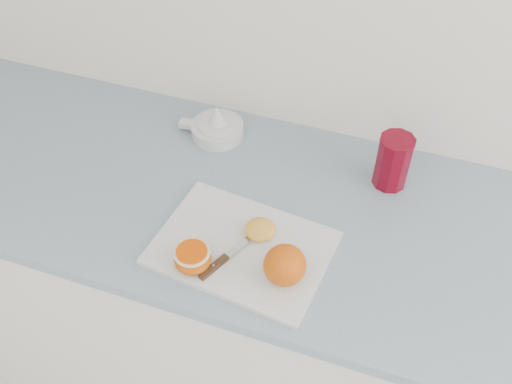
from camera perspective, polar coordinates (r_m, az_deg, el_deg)
counter at (r=1.66m, az=1.52°, el=-11.80°), size 2.49×0.64×0.89m
cutting_board at (r=1.22m, az=-1.39°, el=-5.61°), size 0.39×0.30×0.01m
whole_orange at (r=1.13m, az=2.89°, el=-7.32°), size 0.09×0.09×0.09m
half_orange at (r=1.17m, az=-6.37°, el=-6.61°), size 0.08×0.08×0.05m
squeezed_shell at (r=1.22m, az=0.42°, el=-3.74°), size 0.07×0.07×0.03m
paring_knife at (r=1.18m, az=-3.71°, el=-7.07°), size 0.08×0.16×0.01m
citrus_juicer at (r=1.47m, az=-3.94°, el=6.48°), size 0.17×0.14×0.09m
red_tumbler at (r=1.35m, az=13.51°, el=2.83°), size 0.08×0.08×0.13m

